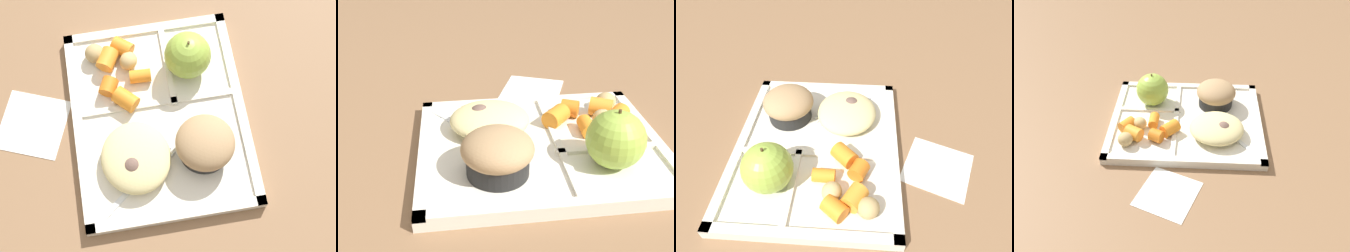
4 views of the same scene
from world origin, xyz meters
TOP-DOWN VIEW (x-y plane):
  - ground at (0.00, 0.00)m, footprint 6.00×6.00m
  - lunch_tray at (-0.00, 0.00)m, footprint 0.31×0.26m
  - green_apple at (-0.08, 0.05)m, footprint 0.07×0.07m
  - bran_muffin at (0.06, 0.05)m, footprint 0.08×0.08m
  - carrot_slice_small at (-0.10, -0.06)m, footprint 0.04×0.04m
  - carrot_slice_center at (-0.07, -0.02)m, footprint 0.02×0.03m
  - carrot_slice_tilted at (-0.12, -0.04)m, footprint 0.04×0.04m
  - carrot_slice_edge at (-0.06, -0.07)m, footprint 0.03×0.03m
  - carrot_slice_large at (-0.03, -0.05)m, footprint 0.04×0.04m
  - potato_chunk_corner at (-0.09, -0.03)m, footprint 0.04×0.04m
  - potato_chunk_browned at (-0.11, -0.08)m, footprint 0.04×0.04m
  - egg_noodle_pile at (0.06, -0.04)m, footprint 0.11×0.10m
  - meatball_side at (0.07, -0.05)m, footprint 0.03×0.03m
  - meatball_center at (0.06, -0.04)m, footprint 0.03×0.03m
  - plastic_fork at (0.09, -0.04)m, footprint 0.11×0.13m
  - paper_napkin at (-0.02, -0.19)m, footprint 0.12×0.12m

SIDE VIEW (x-z plane):
  - ground at x=0.00m, z-range 0.00..0.00m
  - paper_napkin at x=-0.02m, z-range 0.00..0.00m
  - lunch_tray at x=0.00m, z-range 0.00..0.02m
  - plastic_fork at x=0.09m, z-range 0.01..0.02m
  - carrot_slice_center at x=-0.07m, z-range 0.01..0.03m
  - carrot_slice_tilted at x=-0.12m, z-range 0.01..0.04m
  - carrot_slice_edge at x=-0.06m, z-range 0.01..0.04m
  - potato_chunk_corner at x=-0.09m, z-range 0.01..0.04m
  - carrot_slice_large at x=-0.03m, z-range 0.01..0.04m
  - potato_chunk_browned at x=-0.11m, z-range 0.01..0.04m
  - carrot_slice_small at x=-0.10m, z-range 0.01..0.04m
  - meatball_center at x=0.06m, z-range 0.01..0.05m
  - egg_noodle_pile at x=0.06m, z-range 0.01..0.05m
  - meatball_side at x=0.07m, z-range 0.01..0.05m
  - bran_muffin at x=0.06m, z-range 0.01..0.07m
  - green_apple at x=-0.08m, z-range 0.01..0.09m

